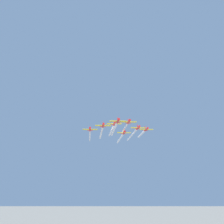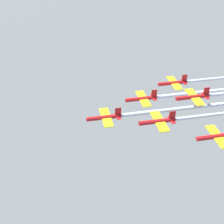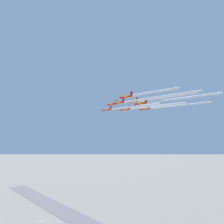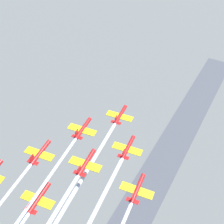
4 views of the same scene
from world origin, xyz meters
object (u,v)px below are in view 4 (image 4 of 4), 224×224
object	(u,v)px
jet_0	(120,115)
jet_5	(137,190)
jet_3	(40,153)
jet_2	(128,148)
jet_7	(38,199)
jet_1	(82,129)
jet_4	(86,163)

from	to	relation	value
jet_0	jet_5	xyz separation A→B (m)	(17.16, 26.27, -0.18)
jet_0	jet_3	size ratio (longest dim) A/B	1.00
jet_2	jet_0	bearing A→B (deg)	120.47
jet_7	jet_1	bearing A→B (deg)	90.00
jet_0	jet_4	size ratio (longest dim) A/B	1.00
jet_5	jet_1	bearing A→B (deg)	150.46
jet_4	jet_5	bearing A→B (deg)	-0.00
jet_0	jet_3	distance (m)	31.41
jet_5	jet_7	bearing A→B (deg)	-150.46
jet_2	jet_4	distance (m)	16.17
jet_1	jet_5	size ratio (longest dim) A/B	1.00
jet_0	jet_1	bearing A→B (deg)	-120.47
jet_2	jet_3	world-z (taller)	jet_3
jet_1	jet_7	xyz separation A→B (m)	(24.23, 12.02, -2.24)
jet_0	jet_1	distance (m)	15.88
jet_7	jet_5	bearing A→B (deg)	29.54
jet_4	jet_1	bearing A→B (deg)	120.47
jet_1	jet_2	world-z (taller)	jet_1
jet_1	jet_3	distance (m)	15.73
jet_3	jet_7	distance (m)	15.73
jet_1	jet_4	distance (m)	15.75
jet_3	jet_5	bearing A→B (deg)	0.00
jet_0	jet_4	world-z (taller)	jet_4
jet_5	jet_0	bearing A→B (deg)	120.47
jet_2	jet_4	xyz separation A→B (m)	(15.65, -1.12, 3.90)
jet_2	jet_3	distance (m)	27.47
jet_0	jet_5	size ratio (longest dim) A/B	1.00
jet_0	jet_5	distance (m)	31.38
jet_3	jet_7	world-z (taller)	jet_3
jet_2	jet_3	xyz separation A→B (m)	(22.72, -15.37, 1.38)
jet_2	jet_5	bearing A→B (deg)	-59.53
jet_1	jet_3	size ratio (longest dim) A/B	1.00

